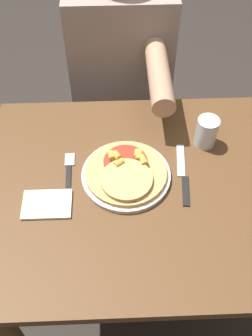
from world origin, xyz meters
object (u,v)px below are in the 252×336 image
(dining_table, at_px, (142,215))
(knife, at_px, (183,175))
(fork, at_px, (69,174))
(drinking_glass, at_px, (207,132))
(person_diner, at_px, (122,77))
(pizza, at_px, (126,172))
(plate, at_px, (126,175))

(dining_table, bearing_deg, knife, 16.63)
(dining_table, height_order, knife, knife)
(fork, relative_size, drinking_glass, 1.87)
(dining_table, xyz_separation_m, person_diner, (-0.04, 0.58, 0.08))
(pizza, distance_m, person_diner, 0.56)
(dining_table, bearing_deg, fork, 166.34)
(person_diner, bearing_deg, drinking_glass, -60.67)
(pizza, bearing_deg, person_diner, 89.62)
(plate, height_order, fork, plate)
(dining_table, distance_m, person_diner, 0.59)
(drinking_glass, xyz_separation_m, person_diner, (-0.24, 0.42, -0.12))
(fork, bearing_deg, knife, -3.10)
(knife, distance_m, person_diner, 0.57)
(knife, bearing_deg, plate, 179.60)
(dining_table, xyz_separation_m, knife, (0.11, 0.03, 0.15))
(drinking_glass, relative_size, person_diner, 0.08)
(knife, relative_size, person_diner, 0.18)
(plate, distance_m, drinking_glass, 0.27)
(fork, bearing_deg, plate, -5.79)
(plate, relative_size, pizza, 1.10)
(plate, xyz_separation_m, knife, (0.16, -0.00, -0.00))
(fork, xyz_separation_m, person_diner, (0.17, 0.53, -0.08))
(dining_table, bearing_deg, pizza, 146.97)
(person_diner, bearing_deg, knife, -73.92)
(plate, distance_m, pizza, 0.02)
(dining_table, distance_m, knife, 0.19)
(plate, relative_size, person_diner, 0.21)
(pizza, bearing_deg, drinking_glass, 27.41)
(pizza, height_order, knife, pizza)
(knife, height_order, drinking_glass, drinking_glass)
(drinking_glass, distance_m, person_diner, 0.50)
(knife, xyz_separation_m, person_diner, (-0.16, 0.55, -0.08))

